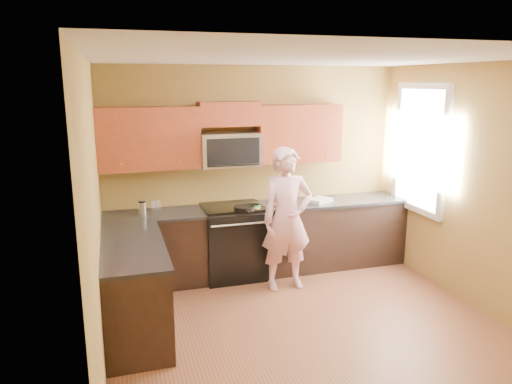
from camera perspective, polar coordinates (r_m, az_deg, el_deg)
name	(u,v)px	position (r m, az deg, el deg)	size (l,w,h in m)	color
floor	(312,333)	(5.15, 6.58, -16.17)	(4.00, 4.00, 0.00)	brown
ceiling	(320,58)	(4.51, 7.49, 15.38)	(4.00, 4.00, 0.00)	white
wall_back	(255,169)	(6.49, -0.10, 2.73)	(4.00, 4.00, 0.00)	olive
wall_front	(457,288)	(3.03, 22.62, -10.41)	(4.00, 4.00, 0.00)	olive
wall_left	(95,222)	(4.28, -18.40, -3.33)	(4.00, 4.00, 0.00)	olive
wall_right	(488,191)	(5.74, 25.61, 0.10)	(4.00, 4.00, 0.00)	olive
cabinet_back_run	(262,240)	(6.44, 0.68, -5.73)	(4.00, 0.60, 0.88)	black
cabinet_left_run	(134,289)	(5.15, -14.13, -11.06)	(0.60, 1.60, 0.88)	black
countertop_back	(262,207)	(6.30, 0.72, -1.78)	(4.00, 0.62, 0.04)	black
countertop_left	(133,246)	(4.98, -14.31, -6.20)	(0.62, 1.60, 0.04)	black
stove	(233,241)	(6.30, -2.74, -5.82)	(0.76, 0.65, 0.95)	black
microwave	(230,165)	(6.18, -3.12, 3.13)	(0.76, 0.40, 0.42)	silver
upper_cab_left	(150,169)	(6.06, -12.34, 2.66)	(1.22, 0.33, 0.75)	#933922
upper_cab_right	(297,162)	(6.49, 4.90, 3.58)	(1.12, 0.33, 0.75)	#933922
upper_cab_over_mw	(228,114)	(6.14, -3.28, 9.18)	(0.76, 0.33, 0.30)	#933922
window	(420,149)	(6.60, 18.77, 4.85)	(0.06, 1.06, 1.66)	white
woman	(287,219)	(5.86, 3.67, -3.22)	(0.64, 0.42, 1.75)	pink
frying_pan	(244,210)	(5.95, -1.38, -2.17)	(0.25, 0.44, 0.06)	black
butter_tub	(255,210)	(6.06, -0.15, -2.17)	(0.14, 0.14, 0.10)	yellow
toast_slice	(276,204)	(6.33, 2.39, -1.46)	(0.11, 0.11, 0.01)	#B27F47
napkin_a	(284,205)	(6.22, 3.29, -1.51)	(0.11, 0.12, 0.06)	silver
napkin_b	(288,203)	(6.28, 3.81, -1.36)	(0.12, 0.13, 0.07)	silver
dish_towel	(319,200)	(6.52, 7.45, -0.97)	(0.30, 0.24, 0.05)	white
travel_mug	(143,216)	(5.97, -13.18, -2.75)	(0.09, 0.09, 0.19)	silver
glass_b	(158,205)	(6.21, -11.47, -1.49)	(0.07, 0.07, 0.12)	silver
glass_c	(154,205)	(6.19, -11.97, -1.55)	(0.07, 0.07, 0.12)	silver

